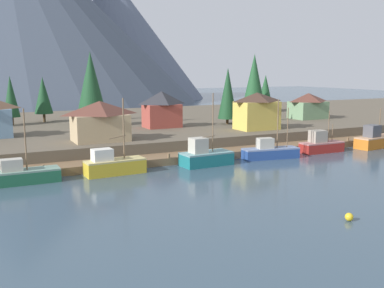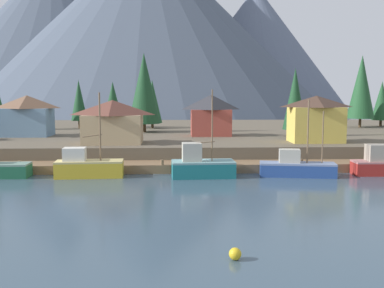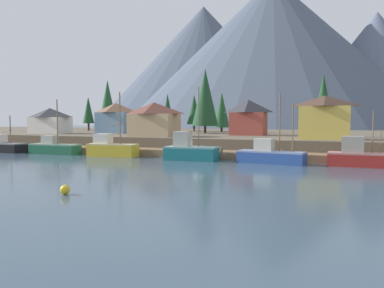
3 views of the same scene
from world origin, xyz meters
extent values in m
cube|color=#384C5B|center=(0.00, 20.00, -0.50)|extent=(400.00, 400.00, 1.00)
cube|color=brown|center=(0.00, 2.00, 0.50)|extent=(80.00, 4.00, 1.00)
cylinder|color=brown|center=(-20.00, 0.20, 0.80)|extent=(0.36, 0.36, 1.60)
cylinder|color=brown|center=(-12.00, 0.20, 0.80)|extent=(0.36, 0.36, 1.60)
cylinder|color=brown|center=(-4.00, 0.20, 0.80)|extent=(0.36, 0.36, 1.60)
cylinder|color=brown|center=(4.00, 0.20, 0.80)|extent=(0.36, 0.36, 1.60)
cylinder|color=brown|center=(12.00, 0.20, 0.80)|extent=(0.36, 0.36, 1.60)
cylinder|color=brown|center=(20.00, 0.20, 0.80)|extent=(0.36, 0.36, 1.60)
cylinder|color=brown|center=(28.00, 0.20, 0.80)|extent=(0.36, 0.36, 1.60)
cylinder|color=brown|center=(36.00, 0.20, 0.80)|extent=(0.36, 0.36, 1.60)
cube|color=brown|center=(0.00, 32.00, 1.25)|extent=(400.00, 56.00, 2.50)
cone|color=#475160|center=(-13.20, 133.99, 35.25)|extent=(144.23, 144.23, 70.50)
cone|color=slate|center=(31.21, 142.28, 26.40)|extent=(79.15, 79.15, 52.81)
cube|color=#1E5B3D|center=(-22.56, -1.40, 0.68)|extent=(8.20, 2.55, 1.35)
cube|color=gray|center=(-22.56, -1.40, 1.45)|extent=(8.20, 2.55, 0.20)
cube|color=#B2AD9E|center=(-23.53, -1.41, 2.22)|extent=(2.25, 1.46, 1.33)
cylinder|color=brown|center=(-21.96, -1.39, 4.98)|extent=(0.17, 0.17, 6.85)
cube|color=gold|center=(-11.88, -1.58, 0.82)|extent=(7.39, 2.90, 1.63)
cube|color=tan|center=(-11.88, -1.58, 1.73)|extent=(7.39, 2.90, 0.20)
cube|color=silver|center=(-13.45, -1.67, 2.54)|extent=(2.44, 1.89, 1.43)
cylinder|color=brown|center=(-10.66, -1.51, 5.52)|extent=(0.18, 0.18, 7.39)
cylinder|color=brown|center=(-11.50, -1.56, 4.54)|extent=(2.12, 0.24, 0.42)
cube|color=#196B70|center=(0.54, -1.93, 0.79)|extent=(6.96, 3.54, 1.58)
cube|color=#679496|center=(0.54, -1.93, 1.68)|extent=(6.96, 3.54, 0.20)
cube|color=#B2AD9E|center=(-0.70, -2.00, 2.77)|extent=(2.15, 2.03, 1.98)
cylinder|color=brown|center=(1.52, -1.88, 5.66)|extent=(0.14, 0.14, 7.76)
cylinder|color=brown|center=(0.30, -1.94, 3.77)|extent=(3.04, 0.25, 0.34)
cube|color=navy|center=(10.98, -1.91, 0.66)|extent=(8.45, 3.56, 1.32)
cube|color=#6C7DA2|center=(10.98, -1.91, 1.42)|extent=(8.45, 3.56, 0.20)
cube|color=#B2AD9E|center=(10.09, -1.78, 2.26)|extent=(2.43, 1.75, 1.48)
cylinder|color=brown|center=(11.99, -2.07, 4.98)|extent=(0.16, 0.16, 6.92)
cylinder|color=brown|center=(13.57, -2.31, 4.37)|extent=(0.14, 0.14, 5.70)
cube|color=maroon|center=(20.99, -1.39, 0.69)|extent=(7.03, 2.54, 1.39)
cube|color=#AD6C6A|center=(20.99, -1.39, 1.49)|extent=(7.03, 2.54, 0.20)
cube|color=gray|center=(20.15, -1.38, 2.51)|extent=(2.38, 1.85, 1.85)
cylinder|color=brown|center=(22.20, -1.41, 3.96)|extent=(0.12, 0.12, 4.75)
cylinder|color=brown|center=(23.00, -1.43, 2.93)|extent=(0.11, 0.11, 2.69)
cube|color=#CC6B1E|center=(31.94, -2.07, 0.82)|extent=(8.49, 3.84, 1.64)
cube|color=tan|center=(31.94, -2.07, 1.74)|extent=(8.49, 3.84, 0.20)
cube|color=#4C4C51|center=(30.71, -2.25, 2.81)|extent=(2.58, 2.14, 1.95)
cylinder|color=brown|center=(32.62, -1.97, 4.09)|extent=(0.15, 0.15, 4.51)
cube|color=gold|center=(16.53, 9.80, 4.87)|extent=(6.85, 4.58, 4.74)
pyramid|color=#422D23|center=(16.53, 9.80, 8.01)|extent=(7.19, 4.81, 1.53)
cube|color=#9E4238|center=(3.04, 19.42, 4.54)|extent=(6.12, 4.20, 4.09)
pyramid|color=#2D2D33|center=(3.04, 19.42, 7.73)|extent=(6.42, 4.41, 2.28)
cube|color=tan|center=(-10.72, 9.20, 4.38)|extent=(7.62, 5.13, 3.77)
pyramid|color=brown|center=(-10.72, 9.20, 7.24)|extent=(8.00, 5.39, 1.95)
cube|color=#6B8E66|center=(35.84, 19.29, 4.27)|extent=(6.84, 5.18, 3.53)
pyramid|color=brown|center=(35.84, 19.29, 6.91)|extent=(7.18, 5.44, 1.75)
cylinder|color=#4C3823|center=(38.27, 37.90, 3.12)|extent=(0.50, 0.50, 1.25)
cone|color=#1E4C28|center=(38.27, 37.90, 7.55)|extent=(3.69, 3.69, 7.60)
cylinder|color=#4C3823|center=(32.92, 34.99, 3.38)|extent=(0.50, 0.50, 1.76)
cone|color=#1E4C28|center=(32.92, 34.99, 10.23)|extent=(5.13, 5.13, 11.94)
cylinder|color=#4C3823|center=(-7.68, 26.20, 3.25)|extent=(0.50, 0.50, 1.50)
cone|color=#194223|center=(-7.68, 26.20, 9.88)|extent=(5.44, 5.44, 11.76)
cylinder|color=#4C3823|center=(-6.76, 34.64, 3.02)|extent=(0.50, 0.50, 1.03)
cone|color=#1E4C28|center=(-6.76, 34.64, 7.52)|extent=(3.68, 3.68, 7.98)
cylinder|color=#4C3823|center=(-20.40, 34.94, 3.23)|extent=(0.50, 0.50, 1.46)
cone|color=#194223|center=(-20.40, 34.94, 7.73)|extent=(2.98, 2.98, 7.54)
cylinder|color=#4C3823|center=(15.84, 18.36, 3.02)|extent=(0.50, 0.50, 1.05)
cone|color=#194223|center=(15.84, 18.36, 8.24)|extent=(3.59, 3.59, 9.38)
cylinder|color=#4C3823|center=(-14.41, 37.10, 3.33)|extent=(0.50, 0.50, 1.66)
cone|color=#194223|center=(-14.41, 37.10, 7.69)|extent=(3.52, 3.52, 7.07)
sphere|color=gold|center=(0.79, -26.96, 0.35)|extent=(0.70, 0.70, 0.70)
camera|label=1|loc=(-27.12, -53.52, 12.61)|focal=41.95mm
camera|label=2|loc=(-2.50, -51.34, 9.27)|focal=42.85mm
camera|label=3|loc=(19.33, -48.93, 5.39)|focal=36.08mm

